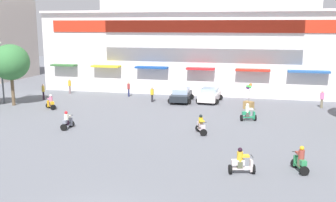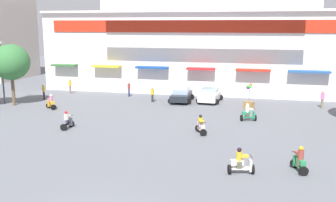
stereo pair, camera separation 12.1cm
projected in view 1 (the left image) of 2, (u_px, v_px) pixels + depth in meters
The scene contains 18 objects.
ground_plane at pixel (166, 138), 28.05m from camera, with size 128.00×128.00×0.00m, color slate.
colonial_building at pixel (210, 19), 49.42m from camera, with size 39.19×19.52×19.91m.
plaza_tree_0 at pixel (11, 62), 38.44m from camera, with size 3.58×3.90×6.14m.
parked_car_0 at pixel (181, 95), 41.03m from camera, with size 2.60×4.30×1.40m.
parked_car_1 at pixel (210, 95), 40.87m from camera, with size 2.57×4.13×1.48m.
scooter_rider_0 at pixel (51, 103), 37.40m from camera, with size 1.34×1.20×1.47m.
scooter_rider_2 at pixel (201, 126), 29.02m from camera, with size 1.07×1.50×1.45m.
scooter_rider_5 at pixel (300, 161), 21.50m from camera, with size 0.92×1.47×1.52m.
scooter_rider_6 at pixel (67, 121), 30.32m from camera, with size 0.56×1.33×1.45m.
scooter_rider_7 at pixel (241, 163), 21.18m from camera, with size 1.50×0.87×1.50m.
scooter_rider_9 at pixel (248, 114), 32.87m from camera, with size 1.41×0.88×1.51m.
pedestrian_0 at pixel (70, 85), 45.84m from camera, with size 0.39×0.39×1.74m.
pedestrian_1 at pixel (152, 94), 40.80m from camera, with size 0.41×0.41×1.60m.
pedestrian_2 at pixel (43, 91), 41.88m from camera, with size 0.41×0.41×1.73m.
pedestrian_3 at pixel (322, 98), 37.82m from camera, with size 0.51×0.51×1.73m.
pedestrian_4 at pixel (129, 88), 43.88m from camera, with size 0.34×0.34×1.68m.
streetlamp_near at pixel (1, 67), 39.52m from camera, with size 0.40×0.40×6.35m.
balloon_vendor_cart at pixel (249, 100), 37.38m from camera, with size 1.08×0.99×2.54m.
Camera 1 is at (6.37, -13.24, 8.05)m, focal length 41.58 mm.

